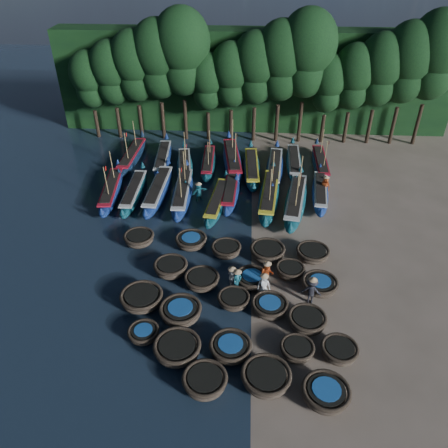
# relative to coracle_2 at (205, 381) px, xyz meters

# --- Properties ---
(ground) EXTENTS (120.00, 120.00, 0.00)m
(ground) POSITION_rel_coracle_2_xyz_m (2.21, 9.17, -0.47)
(ground) COLOR #816E5E
(ground) RESTS_ON ground
(foliage_wall) EXTENTS (40.00, 3.00, 10.00)m
(foliage_wall) POSITION_rel_coracle_2_xyz_m (2.21, 32.67, 4.53)
(foliage_wall) COLOR black
(foliage_wall) RESTS_ON ground
(coracle_2) EXTENTS (2.48, 2.48, 0.83)m
(coracle_2) POSITION_rel_coracle_2_xyz_m (0.00, 0.00, 0.00)
(coracle_2) COLOR #4D3F30
(coracle_2) RESTS_ON ground
(coracle_3) EXTENTS (2.77, 2.77, 0.81)m
(coracle_3) POSITION_rel_coracle_2_xyz_m (2.92, 0.39, -0.01)
(coracle_3) COLOR #4D3F30
(coracle_3) RESTS_ON ground
(coracle_4) EXTENTS (2.32, 2.32, 0.80)m
(coracle_4) POSITION_rel_coracle_2_xyz_m (5.68, -0.33, -0.01)
(coracle_4) COLOR #4D3F30
(coracle_4) RESTS_ON ground
(coracle_5) EXTENTS (1.82, 1.82, 0.65)m
(coracle_5) POSITION_rel_coracle_2_xyz_m (-3.56, 2.85, -0.10)
(coracle_5) COLOR #4D3F30
(coracle_5) RESTS_ON ground
(coracle_6) EXTENTS (2.77, 2.77, 0.83)m
(coracle_6) POSITION_rel_coracle_2_xyz_m (-1.59, 1.86, -0.00)
(coracle_6) COLOR #4D3F30
(coracle_6) RESTS_ON ground
(coracle_7) EXTENTS (2.38, 2.38, 0.79)m
(coracle_7) POSITION_rel_coracle_2_xyz_m (1.14, 2.08, -0.02)
(coracle_7) COLOR #4D3F30
(coracle_7) RESTS_ON ground
(coracle_8) EXTENTS (2.19, 2.19, 0.68)m
(coracle_8) POSITION_rel_coracle_2_xyz_m (4.56, 2.21, -0.09)
(coracle_8) COLOR #4D3F30
(coracle_8) RESTS_ON ground
(coracle_9) EXTENTS (2.10, 2.10, 0.75)m
(coracle_9) POSITION_rel_coracle_2_xyz_m (6.71, 2.21, -0.05)
(coracle_9) COLOR #4D3F30
(coracle_9) RESTS_ON ground
(coracle_10) EXTENTS (2.88, 2.88, 0.83)m
(coracle_10) POSITION_rel_coracle_2_xyz_m (-4.19, 5.36, -0.00)
(coracle_10) COLOR #4D3F30
(coracle_10) RESTS_ON ground
(coracle_11) EXTENTS (2.47, 2.47, 0.85)m
(coracle_11) POSITION_rel_coracle_2_xyz_m (-1.77, 4.42, 0.02)
(coracle_11) COLOR #4D3F30
(coracle_11) RESTS_ON ground
(coracle_12) EXTENTS (2.25, 2.25, 0.68)m
(coracle_12) POSITION_rel_coracle_2_xyz_m (1.17, 5.64, -0.09)
(coracle_12) COLOR #4D3F30
(coracle_12) RESTS_ON ground
(coracle_13) EXTENTS (2.63, 2.63, 0.73)m
(coracle_13) POSITION_rel_coracle_2_xyz_m (3.25, 5.18, -0.05)
(coracle_13) COLOR #4D3F30
(coracle_13) RESTS_ON ground
(coracle_14) EXTENTS (2.65, 2.65, 0.80)m
(coracle_14) POSITION_rel_coracle_2_xyz_m (5.26, 4.17, -0.02)
(coracle_14) COLOR #4D3F30
(coracle_14) RESTS_ON ground
(coracle_15) EXTENTS (2.19, 2.19, 0.85)m
(coracle_15) POSITION_rel_coracle_2_xyz_m (-2.92, 8.15, 0.01)
(coracle_15) COLOR #4D3F30
(coracle_15) RESTS_ON ground
(coracle_16) EXTENTS (2.20, 2.20, 0.74)m
(coracle_16) POSITION_rel_coracle_2_xyz_m (-0.85, 7.19, -0.05)
(coracle_16) COLOR #4D3F30
(coracle_16) RESTS_ON ground
(coracle_17) EXTENTS (2.50, 2.50, 0.71)m
(coracle_17) POSITION_rel_coracle_2_xyz_m (2.23, 7.49, -0.07)
(coracle_17) COLOR #4D3F30
(coracle_17) RESTS_ON ground
(coracle_18) EXTENTS (2.02, 2.02, 0.70)m
(coracle_18) POSITION_rel_coracle_2_xyz_m (4.64, 8.41, -0.07)
(coracle_18) COLOR #4D3F30
(coracle_18) RESTS_ON ground
(coracle_19) EXTENTS (2.65, 2.65, 0.79)m
(coracle_19) POSITION_rel_coracle_2_xyz_m (6.32, 7.11, -0.02)
(coracle_19) COLOR #4D3F30
(coracle_19) RESTS_ON ground
(coracle_20) EXTENTS (2.54, 2.54, 0.80)m
(coracle_20) POSITION_rel_coracle_2_xyz_m (-5.60, 11.14, -0.02)
(coracle_20) COLOR #4D3F30
(coracle_20) RESTS_ON ground
(coracle_21) EXTENTS (2.27, 2.27, 0.76)m
(coracle_21) POSITION_rel_coracle_2_xyz_m (-1.97, 11.09, -0.04)
(coracle_21) COLOR #4D3F30
(coracle_21) RESTS_ON ground
(coracle_22) EXTENTS (2.19, 2.19, 0.76)m
(coracle_22) POSITION_rel_coracle_2_xyz_m (0.50, 10.28, -0.04)
(coracle_22) COLOR #4D3F30
(coracle_22) RESTS_ON ground
(coracle_23) EXTENTS (2.68, 2.68, 0.84)m
(coracle_23) POSITION_rel_coracle_2_xyz_m (3.25, 10.13, 0.01)
(coracle_23) COLOR #4D3F30
(coracle_23) RESTS_ON ground
(coracle_24) EXTENTS (2.50, 2.50, 0.76)m
(coracle_24) POSITION_rel_coracle_2_xyz_m (6.24, 10.19, -0.04)
(coracle_24) COLOR #4D3F30
(coracle_24) RESTS_ON ground
(long_boat_0) EXTENTS (2.22, 8.16, 3.48)m
(long_boat_0) POSITION_rel_coracle_2_xyz_m (-9.24, 17.39, 0.08)
(long_boat_0) COLOR navy
(long_boat_0) RESTS_ON ground
(long_boat_1) EXTENTS (1.43, 7.87, 1.39)m
(long_boat_1) POSITION_rel_coracle_2_xyz_m (-7.35, 17.28, 0.05)
(long_boat_1) COLOR #0D484C
(long_boat_1) RESTS_ON ground
(long_boat_2) EXTENTS (1.86, 8.74, 1.54)m
(long_boat_2) POSITION_rel_coracle_2_xyz_m (-5.42, 17.60, 0.11)
(long_boat_2) COLOR navy
(long_boat_2) RESTS_ON ground
(long_boat_3) EXTENTS (1.73, 8.56, 3.64)m
(long_boat_3) POSITION_rel_coracle_2_xyz_m (-3.40, 17.29, 0.10)
(long_boat_3) COLOR navy
(long_boat_3) RESTS_ON ground
(long_boat_4) EXTENTS (2.33, 7.71, 1.37)m
(long_boat_4) POSITION_rel_coracle_2_xyz_m (-0.49, 16.24, 0.05)
(long_boat_4) COLOR #0D484C
(long_boat_4) RESTS_ON ground
(long_boat_5) EXTENTS (1.75, 8.00, 1.41)m
(long_boat_5) POSITION_rel_coracle_2_xyz_m (0.46, 18.04, 0.06)
(long_boat_5) COLOR navy
(long_boat_5) RESTS_ON ground
(long_boat_6) EXTENTS (2.49, 9.00, 3.84)m
(long_boat_6) POSITION_rel_coracle_2_xyz_m (3.57, 17.19, 0.13)
(long_boat_6) COLOR #0D484C
(long_boat_6) RESTS_ON ground
(long_boat_7) EXTENTS (3.10, 9.00, 3.88)m
(long_boat_7) POSITION_rel_coracle_2_xyz_m (5.60, 16.51, 0.14)
(long_boat_7) COLOR #0D484C
(long_boat_7) RESTS_ON ground
(long_boat_8) EXTENTS (2.13, 7.47, 1.32)m
(long_boat_8) POSITION_rel_coracle_2_xyz_m (7.71, 18.11, 0.03)
(long_boat_8) COLOR navy
(long_boat_8) RESTS_ON ground
(long_boat_9) EXTENTS (1.82, 8.34, 3.55)m
(long_boat_9) POSITION_rel_coracle_2_xyz_m (-8.96, 23.64, 0.09)
(long_boat_9) COLOR #0F233A
(long_boat_9) RESTS_ON ground
(long_boat_10) EXTENTS (1.93, 8.10, 1.43)m
(long_boat_10) POSITION_rel_coracle_2_xyz_m (-6.04, 23.38, 0.07)
(long_boat_10) COLOR navy
(long_boat_10) RESTS_ON ground
(long_boat_11) EXTENTS (2.52, 7.92, 3.40)m
(long_boat_11) POSITION_rel_coracle_2_xyz_m (-3.78, 21.78, 0.06)
(long_boat_11) COLOR #0D484C
(long_boat_11) RESTS_ON ground
(long_boat_12) EXTENTS (1.46, 7.38, 3.14)m
(long_boat_12) POSITION_rel_coracle_2_xyz_m (-1.78, 22.92, 0.02)
(long_boat_12) COLOR #0D484C
(long_boat_12) RESTS_ON ground
(long_boat_13) EXTENTS (2.69, 9.15, 3.91)m
(long_boat_13) POSITION_rel_coracle_2_xyz_m (0.39, 23.40, 0.15)
(long_boat_13) COLOR navy
(long_boat_13) RESTS_ON ground
(long_boat_14) EXTENTS (1.76, 8.43, 1.48)m
(long_boat_14) POSITION_rel_coracle_2_xyz_m (2.17, 21.88, 0.09)
(long_boat_14) COLOR #0D484C
(long_boat_14) RESTS_ON ground
(long_boat_15) EXTENTS (2.26, 8.60, 1.52)m
(long_boat_15) POSITION_rel_coracle_2_xyz_m (4.19, 21.88, 0.10)
(long_boat_15) COLOR navy
(long_boat_15) RESTS_ON ground
(long_boat_16) EXTENTS (1.68, 8.02, 1.41)m
(long_boat_16) POSITION_rel_coracle_2_xyz_m (5.98, 23.18, 0.06)
(long_boat_16) COLOR #0D484C
(long_boat_16) RESTS_ON ground
(long_boat_17) EXTENTS (1.50, 7.81, 3.32)m
(long_boat_17) POSITION_rel_coracle_2_xyz_m (8.38, 23.27, 0.05)
(long_boat_17) COLOR #0F233A
(long_boat_17) RESTS_ON ground
(fisherman_0) EXTENTS (0.79, 0.54, 1.76)m
(fisherman_0) POSITION_rel_coracle_2_xyz_m (2.92, 6.53, 0.37)
(fisherman_0) COLOR silver
(fisherman_0) RESTS_ON ground
(fisherman_1) EXTENTS (0.65, 0.58, 1.70)m
(fisherman_1) POSITION_rel_coracle_2_xyz_m (1.34, 6.87, 0.40)
(fisherman_1) COLOR #195B69
(fisherman_1) RESTS_ON ground
(fisherman_2) EXTENTS (0.86, 0.67, 1.93)m
(fisherman_2) POSITION_rel_coracle_2_xyz_m (3.11, 7.44, 0.44)
(fisherman_2) COLOR #B33F17
(fisherman_2) RESTS_ON ground
(fisherman_3) EXTENTS (1.27, 0.91, 1.99)m
(fisherman_3) POSITION_rel_coracle_2_xyz_m (5.67, 6.10, 0.45)
(fisherman_3) COLOR black
(fisherman_3) RESTS_ON ground
(fisherman_4) EXTENTS (0.71, 0.94, 1.69)m
(fisherman_4) POSITION_rel_coracle_2_xyz_m (1.01, 7.12, 0.35)
(fisherman_4) COLOR silver
(fisherman_4) RESTS_ON ground
(fisherman_5) EXTENTS (1.38, 1.28, 1.74)m
(fisherman_5) POSITION_rel_coracle_2_xyz_m (-2.05, 17.15, 0.34)
(fisherman_5) COLOR #195B69
(fisherman_5) RESTS_ON ground
(fisherman_6) EXTENTS (1.00, 0.91, 1.92)m
(fisherman_6) POSITION_rel_coracle_2_xyz_m (8.13, 18.48, 0.44)
(fisherman_6) COLOR #B33F17
(fisherman_6) RESTS_ON ground
(tree_0) EXTENTS (3.68, 3.68, 8.68)m
(tree_0) POSITION_rel_coracle_2_xyz_m (-13.79, 29.17, 5.50)
(tree_0) COLOR black
(tree_0) RESTS_ON ground
(tree_1) EXTENTS (4.09, 4.09, 9.65)m
(tree_1) POSITION_rel_coracle_2_xyz_m (-11.49, 29.17, 6.17)
(tree_1) COLOR black
(tree_1) RESTS_ON ground
(tree_2) EXTENTS (4.51, 4.51, 10.63)m
(tree_2) POSITION_rel_coracle_2_xyz_m (-9.19, 29.17, 6.85)
(tree_2) COLOR black
(tree_2) RESTS_ON ground
(tree_3) EXTENTS (4.92, 4.92, 11.60)m
(tree_3) POSITION_rel_coracle_2_xyz_m (-6.89, 29.17, 7.52)
(tree_3) COLOR black
(tree_3) RESTS_ON ground
(tree_4) EXTENTS (5.34, 5.34, 12.58)m
(tree_4) POSITION_rel_coracle_2_xyz_m (-4.59, 29.17, 8.20)
(tree_4) COLOR black
(tree_4) RESTS_ON ground
(tree_5) EXTENTS (3.68, 3.68, 8.68)m
(tree_5) POSITION_rel_coracle_2_xyz_m (-2.29, 29.17, 5.50)
(tree_5) COLOR black
(tree_5) RESTS_ON ground
(tree_6) EXTENTS (4.09, 4.09, 9.65)m
(tree_6) POSITION_rel_coracle_2_xyz_m (0.01, 29.17, 6.17)
(tree_6) COLOR black
(tree_6) RESTS_ON ground
(tree_7) EXTENTS (4.51, 4.51, 10.63)m
(tree_7) POSITION_rel_coracle_2_xyz_m (2.31, 29.17, 6.85)
(tree_7) COLOR black
(tree_7) RESTS_ON ground
(tree_8) EXTENTS (4.92, 4.92, 11.60)m
(tree_8) POSITION_rel_coracle_2_xyz_m (4.61, 29.17, 7.52)
(tree_8) COLOR black
(tree_8) RESTS_ON ground
(tree_9) EXTENTS (5.34, 5.34, 12.58)m
(tree_9) POSITION_rel_coracle_2_xyz_m (6.91, 29.17, 8.20)
(tree_9) COLOR black
(tree_9) RESTS_ON ground
(tree_10) EXTENTS (3.68, 3.68, 8.68)m
(tree_10) POSITION_rel_coracle_2_xyz_m (9.21, 29.17, 5.50)
(tree_10) COLOR black
(tree_10) RESTS_ON ground
(tree_11) EXTENTS (4.09, 4.09, 9.65)m
(tree_11) POSITION_rel_coracle_2_xyz_m (11.51, 29.17, 6.17)
(tree_11) COLOR black
(tree_11) RESTS_ON ground
(tree_12) EXTENTS (4.51, 4.51, 10.63)m
(tree_12) POSITION_rel_coracle_2_xyz_m (13.81, 29.17, 6.85)
(tree_12) COLOR black
(tree_12) RESTS_ON ground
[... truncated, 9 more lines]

